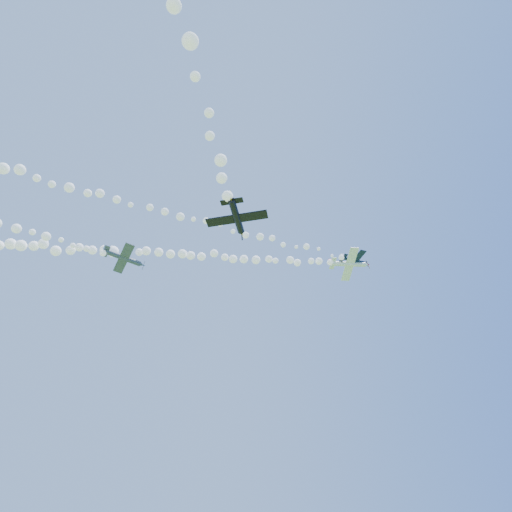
{
  "coord_description": "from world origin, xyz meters",
  "views": [
    {
      "loc": [
        -2.13,
        -64.14,
        2.0
      ],
      "look_at": [
        5.96,
        -6.26,
        45.56
      ],
      "focal_mm": 30.0,
      "sensor_mm": 36.0,
      "label": 1
    }
  ],
  "objects": [
    {
      "name": "plane_navy",
      "position": [
        26.11,
        -0.5,
        50.77
      ],
      "size": [
        6.09,
        6.42,
        1.73
      ],
      "rotation": [
        -0.12,
        -0.02,
        0.25
      ],
      "color": "#0C1935"
    },
    {
      "name": "plane_black",
      "position": [
        0.85,
        -26.41,
        35.82
      ],
      "size": [
        7.43,
        7.02,
        1.89
      ],
      "rotation": [
        -0.06,
        -0.06,
        1.28
      ],
      "color": "black"
    },
    {
      "name": "plane_white",
      "position": [
        25.17,
        0.11,
        50.28
      ],
      "size": [
        8.08,
        8.16,
        2.52
      ],
      "rotation": [
        -0.26,
        -0.03,
        -0.03
      ],
      "color": "white"
    },
    {
      "name": "smoke_trail_navy",
      "position": [
        -17.38,
        -11.63,
        50.56
      ],
      "size": [
        83.53,
        23.03,
        2.45
      ],
      "primitive_type": null,
      "color": "white"
    },
    {
      "name": "smoke_trail_white",
      "position": [
        -14.35,
        1.41,
        49.97
      ],
      "size": [
        74.26,
        5.28,
        3.31
      ],
      "primitive_type": null,
      "color": "white"
    },
    {
      "name": "plane_grey",
      "position": [
        -17.22,
        0.57,
        47.76
      ],
      "size": [
        7.84,
        8.24,
        3.14
      ],
      "rotation": [
        -0.12,
        0.1,
        0.36
      ],
      "color": "#3C4558"
    }
  ]
}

